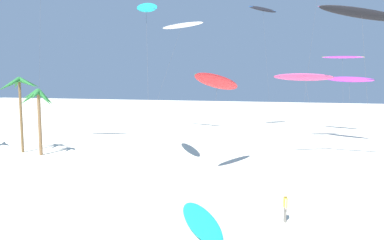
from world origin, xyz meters
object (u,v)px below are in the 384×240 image
object	(u,v)px
flying_kite_2	(146,7)
flying_kite_4	(305,77)
flying_kite_10	(342,57)
person_near_left	(285,206)
flying_kite_5	(349,79)
flying_kite_9	(263,9)
flying_kite_0	(182,26)
palm_tree_2	(20,88)
palm_tree_3	(38,101)
grounded_kite_0	(201,221)
flying_kite_8	(218,82)
flying_kite_3	(362,13)

from	to	relation	value
flying_kite_2	flying_kite_4	bearing A→B (deg)	31.29
flying_kite_10	person_near_left	world-z (taller)	flying_kite_10
flying_kite_5	flying_kite_2	bearing A→B (deg)	-132.18
flying_kite_5	flying_kite_9	size ratio (longest dim) A/B	0.43
flying_kite_0	flying_kite_10	world-z (taller)	flying_kite_0
palm_tree_2	flying_kite_4	size ratio (longest dim) A/B	0.96
palm_tree_3	flying_kite_4	bearing A→B (deg)	15.42
palm_tree_3	flying_kite_5	distance (m)	38.53
palm_tree_2	flying_kite_10	size ratio (longest dim) A/B	0.69
flying_kite_10	grounded_kite_0	bearing A→B (deg)	-104.02
flying_kite_8	person_near_left	bearing A→B (deg)	-56.30
flying_kite_0	flying_kite_2	xyz separation A→B (m)	(5.03, -23.04, -2.23)
palm_tree_2	flying_kite_0	world-z (taller)	flying_kite_0
flying_kite_4	flying_kite_8	size ratio (longest dim) A/B	0.80
flying_kite_9	flying_kite_4	bearing A→B (deg)	-71.75
person_near_left	palm_tree_3	bearing A→B (deg)	158.48
flying_kite_5	flying_kite_4	bearing A→B (deg)	-113.09
palm_tree_2	flying_kite_5	bearing A→B (deg)	28.92
flying_kite_0	flying_kite_4	world-z (taller)	flying_kite_0
person_near_left	flying_kite_3	bearing A→B (deg)	70.99
palm_tree_3	flying_kite_3	xyz separation A→B (m)	(31.86, 4.95, 8.14)
flying_kite_2	flying_kite_10	xyz separation A→B (m)	(18.98, 29.78, -2.78)
flying_kite_8	flying_kite_9	xyz separation A→B (m)	(-0.13, 30.00, 12.02)
flying_kite_8	flying_kite_10	xyz separation A→B (m)	(12.26, 29.76, 3.92)
palm_tree_2	flying_kite_3	xyz separation A→B (m)	(34.89, 4.31, 6.74)
palm_tree_3	flying_kite_9	bearing A→B (deg)	55.55
flying_kite_9	palm_tree_3	bearing A→B (deg)	-124.45
palm_tree_2	flying_kite_9	bearing A→B (deg)	51.06
flying_kite_4	grounded_kite_0	xyz separation A→B (m)	(-5.02, -19.70, -8.29)
flying_kite_5	person_near_left	size ratio (longest dim) A/B	5.45
grounded_kite_0	palm_tree_2	bearing A→B (deg)	152.95
flying_kite_2	flying_kite_5	xyz separation A→B (m)	(19.22, 21.21, -6.28)
palm_tree_2	flying_kite_8	size ratio (longest dim) A/B	0.76
palm_tree_3	person_near_left	xyz separation A→B (m)	(26.55, -10.47, -4.99)
flying_kite_3	person_near_left	bearing A→B (deg)	-109.01
flying_kite_0	flying_kite_4	distance (m)	25.27
flying_kite_3	grounded_kite_0	xyz separation A→B (m)	(-9.73, -17.16, -13.88)
person_near_left	flying_kite_10	bearing A→B (deg)	81.56
flying_kite_8	grounded_kite_0	size ratio (longest dim) A/B	1.84
flying_kite_3	flying_kite_9	size ratio (longest dim) A/B	0.74
palm_tree_2	flying_kite_5	size ratio (longest dim) A/B	0.95
palm_tree_2	flying_kite_4	xyz separation A→B (m)	(30.18, 6.85, 1.15)
flying_kite_2	flying_kite_5	world-z (taller)	flying_kite_2
flying_kite_3	grounded_kite_0	size ratio (longest dim) A/B	2.51
palm_tree_3	flying_kite_3	size ratio (longest dim) A/B	0.47
grounded_kite_0	person_near_left	bearing A→B (deg)	21.51
flying_kite_5	flying_kite_0	bearing A→B (deg)	175.68
flying_kite_5	person_near_left	world-z (taller)	flying_kite_5
flying_kite_4	person_near_left	xyz separation A→B (m)	(-0.60, -17.95, -7.54)
flying_kite_2	flying_kite_9	world-z (taller)	flying_kite_9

